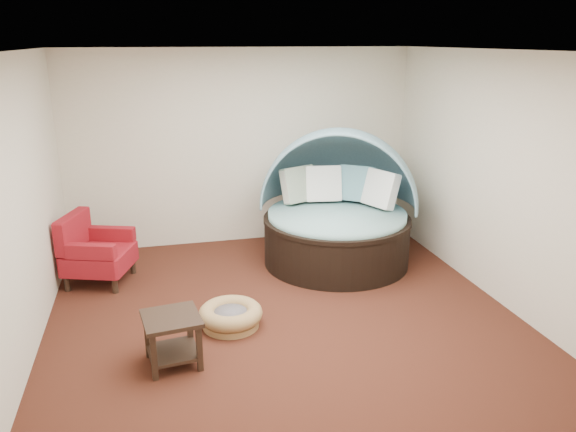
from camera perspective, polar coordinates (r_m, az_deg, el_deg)
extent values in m
plane|color=#4A2115|center=(6.32, -0.61, -9.84)|extent=(5.00, 5.00, 0.00)
plane|color=beige|center=(8.20, -4.69, 6.92)|extent=(5.00, 0.00, 5.00)
plane|color=beige|center=(3.56, 8.69, -7.70)|extent=(5.00, 0.00, 5.00)
plane|color=beige|center=(5.79, -25.49, 0.74)|extent=(0.00, 5.00, 5.00)
plane|color=beige|center=(6.81, 20.33, 3.67)|extent=(0.00, 5.00, 5.00)
plane|color=white|center=(5.61, -0.71, 16.47)|extent=(5.00, 5.00, 0.00)
cylinder|color=black|center=(7.60, 4.92, -2.60)|extent=(2.53, 2.53, 0.59)
cylinder|color=black|center=(7.50, 4.99, -0.32)|extent=(2.55, 2.55, 0.05)
cylinder|color=#86BBB9|center=(7.48, 4.99, 0.00)|extent=(2.39, 2.39, 0.13)
cube|color=#406F56|center=(7.77, 1.08, 3.21)|extent=(0.57, 0.45, 0.52)
cube|color=white|center=(7.83, 3.60, 3.28)|extent=(0.53, 0.34, 0.52)
cube|color=#66A3B1|center=(7.88, 6.95, 3.28)|extent=(0.56, 0.52, 0.52)
cube|color=white|center=(7.64, 9.39, 2.72)|extent=(0.45, 0.57, 0.52)
cylinder|color=#9A7446|center=(6.07, -5.82, -10.77)|extent=(0.73, 0.73, 0.07)
torus|color=#9A7446|center=(6.02, -5.85, -9.81)|extent=(0.83, 0.83, 0.17)
cylinder|color=#5C585C|center=(6.03, -5.84, -10.00)|extent=(0.49, 0.49, 0.10)
cylinder|color=black|center=(7.30, -21.52, -6.43)|extent=(0.09, 0.09, 0.18)
cylinder|color=black|center=(7.79, -19.60, -4.70)|extent=(0.09, 0.09, 0.18)
cylinder|color=black|center=(7.06, -17.16, -6.79)|extent=(0.09, 0.09, 0.18)
cylinder|color=black|center=(7.57, -15.48, -4.97)|extent=(0.09, 0.09, 0.18)
cube|color=maroon|center=(7.34, -18.60, -4.13)|extent=(0.95, 0.95, 0.26)
cube|color=maroon|center=(7.35, -20.99, -1.46)|extent=(0.38, 0.75, 0.44)
cube|color=maroon|center=(6.98, -19.43, -3.42)|extent=(0.60, 0.31, 0.18)
cube|color=maroon|center=(7.52, -17.47, -1.72)|extent=(0.60, 0.31, 0.18)
cube|color=black|center=(5.32, -11.78, -10.15)|extent=(0.57, 0.57, 0.04)
cube|color=black|center=(5.48, -11.55, -13.36)|extent=(0.50, 0.50, 0.03)
cube|color=black|center=(5.23, -13.46, -13.80)|extent=(0.06, 0.06, 0.45)
cube|color=black|center=(5.59, -14.10, -11.72)|extent=(0.06, 0.06, 0.45)
cube|color=black|center=(5.29, -8.99, -13.16)|extent=(0.06, 0.06, 0.45)
cube|color=black|center=(5.64, -9.93, -11.15)|extent=(0.06, 0.06, 0.45)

